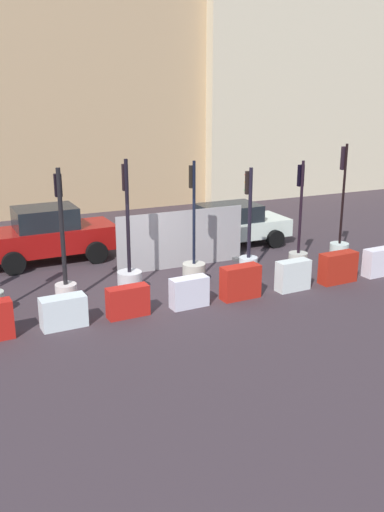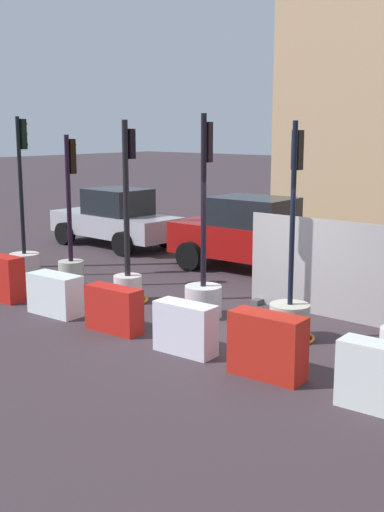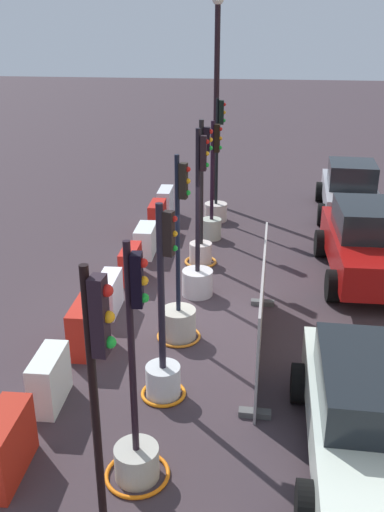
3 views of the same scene
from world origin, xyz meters
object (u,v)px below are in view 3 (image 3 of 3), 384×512
at_px(traffic_light_3, 198,269).
at_px(construction_barrier_0, 165,203).
at_px(traffic_light_0, 216,202).
at_px(street_lamp_post, 217,90).
at_px(construction_barrier_1, 157,218).
at_px(car_silver_hatchback, 350,190).
at_px(construction_barrier_6, 50,379).
at_px(construction_barrier_3, 130,264).
at_px(construction_barrier_7, 5,447).
at_px(traffic_light_6, 137,443).
at_px(construction_barrier_5, 86,327).
at_px(car_white_van, 373,414).
at_px(traffic_light_1, 212,215).
at_px(construction_barrier_2, 146,240).
at_px(traffic_light_2, 201,238).
at_px(construction_barrier_4, 109,294).
at_px(car_red_compact, 366,243).
at_px(traffic_light_5, 163,363).
at_px(traffic_light_4, 179,314).

height_order(traffic_light_3, construction_barrier_0, traffic_light_3).
distance_m(traffic_light_0, street_lamp_post, 3.57).
height_order(construction_barrier_1, car_silver_hatchback, car_silver_hatchback).
bearing_deg(construction_barrier_6, construction_barrier_3, 179.13).
xyz_separation_m(traffic_light_3, construction_barrier_7, (5.80, -1.76, -0.17)).
bearing_deg(traffic_light_6, car_silver_hatchback, 161.78).
xyz_separation_m(construction_barrier_5, car_white_van, (2.23, 4.78, 0.30)).
xyz_separation_m(traffic_light_1, car_white_van, (8.47, 3.15, 0.05)).
height_order(construction_barrier_2, car_white_van, car_white_van).
xyz_separation_m(traffic_light_2, traffic_light_6, (7.41, 0.14, -0.14)).
distance_m(traffic_light_0, construction_barrier_4, 6.55).
bearing_deg(traffic_light_2, construction_barrier_4, -28.57).
relative_size(construction_barrier_2, construction_barrier_3, 1.02).
relative_size(traffic_light_1, car_red_compact, 0.77).
distance_m(construction_barrier_6, construction_barrier_7, 1.57).
distance_m(traffic_light_3, construction_barrier_7, 6.06).
xyz_separation_m(traffic_light_1, car_silver_hatchback, (-2.92, 4.09, 0.10)).
bearing_deg(car_white_van, traffic_light_6, -75.76).
height_order(construction_barrier_3, construction_barrier_4, construction_barrier_4).
relative_size(construction_barrier_5, construction_barrier_7, 0.96).
bearing_deg(construction_barrier_6, traffic_light_1, 168.11).
bearing_deg(car_red_compact, construction_barrier_4, -65.15).
relative_size(traffic_light_3, car_white_van, 0.91).
bearing_deg(traffic_light_1, traffic_light_5, 0.60).
bearing_deg(traffic_light_6, car_red_compact, 151.72).
relative_size(traffic_light_0, traffic_light_3, 1.00).
distance_m(construction_barrier_1, construction_barrier_7, 9.70).
relative_size(construction_barrier_1, construction_barrier_3, 0.99).
bearing_deg(construction_barrier_5, car_silver_hatchback, 148.04).
relative_size(construction_barrier_0, construction_barrier_5, 1.01).
height_order(traffic_light_1, construction_barrier_1, traffic_light_1).
distance_m(traffic_light_2, traffic_light_3, 1.83).
height_order(construction_barrier_0, construction_barrier_5, construction_barrier_5).
relative_size(traffic_light_2, construction_barrier_7, 3.10).
relative_size(traffic_light_5, construction_barrier_5, 2.93).
bearing_deg(street_lamp_post, car_white_van, 16.28).
height_order(traffic_light_2, traffic_light_3, traffic_light_3).
height_order(traffic_light_6, car_silver_hatchback, traffic_light_6).
distance_m(traffic_light_3, construction_barrier_6, 4.59).
relative_size(traffic_light_6, construction_barrier_1, 3.14).
bearing_deg(construction_barrier_1, construction_barrier_2, 1.39).
distance_m(traffic_light_2, construction_barrier_2, 1.60).
height_order(traffic_light_6, construction_barrier_5, traffic_light_6).
xyz_separation_m(traffic_light_0, traffic_light_3, (5.30, 0.16, 0.02)).
bearing_deg(construction_barrier_6, construction_barrier_4, 179.37).
bearing_deg(traffic_light_5, car_red_compact, 144.14).
bearing_deg(car_red_compact, construction_barrier_3, -80.69).
height_order(traffic_light_0, car_white_van, traffic_light_0).
bearing_deg(traffic_light_4, construction_barrier_0, -167.06).
bearing_deg(street_lamp_post, construction_barrier_1, -24.05).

